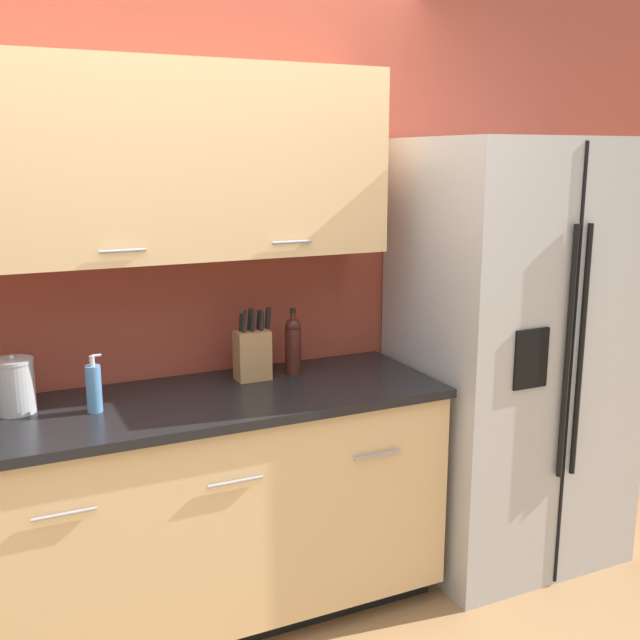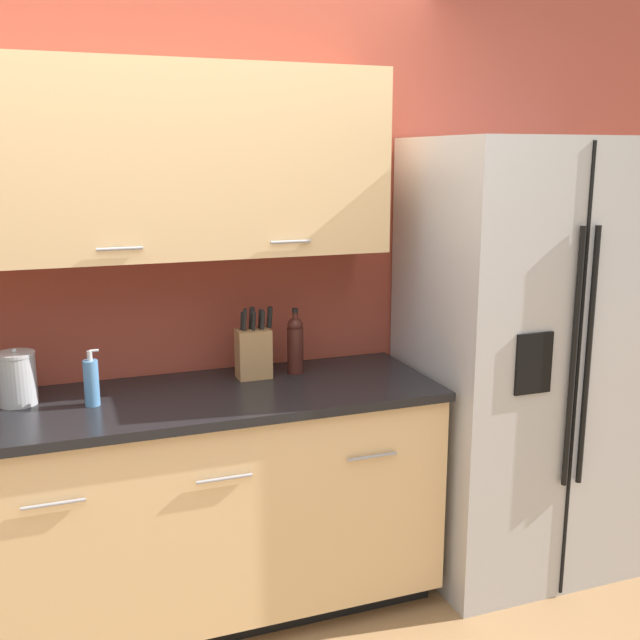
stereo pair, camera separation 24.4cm
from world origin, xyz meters
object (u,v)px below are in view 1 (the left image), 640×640
object	(u,v)px
refrigerator	(512,354)
steel_canister	(14,386)
soap_dispenser	(94,388)
knife_block	(253,353)
wine_bottle	(293,344)

from	to	relation	value
refrigerator	steel_canister	size ratio (longest dim) A/B	8.99
soap_dispenser	steel_canister	size ratio (longest dim) A/B	0.99
refrigerator	knife_block	bearing A→B (deg)	171.02
wine_bottle	steel_canister	size ratio (longest dim) A/B	1.31
knife_block	steel_canister	xyz separation A→B (m)	(-0.90, -0.03, -0.01)
refrigerator	soap_dispenser	distance (m)	1.81
soap_dispenser	knife_block	bearing A→B (deg)	11.88
steel_canister	wine_bottle	bearing A→B (deg)	1.75
refrigerator	soap_dispenser	world-z (taller)	refrigerator
steel_canister	refrigerator	bearing A→B (deg)	-4.36
soap_dispenser	steel_canister	bearing A→B (deg)	156.81
refrigerator	wine_bottle	size ratio (longest dim) A/B	6.88
wine_bottle	soap_dispenser	distance (m)	0.84
soap_dispenser	steel_canister	world-z (taller)	steel_canister
refrigerator	wine_bottle	xyz separation A→B (m)	(-0.99, 0.19, 0.11)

